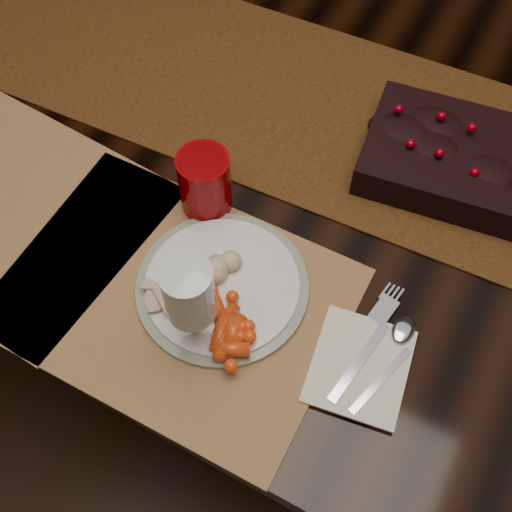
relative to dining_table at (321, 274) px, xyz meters
The scene contains 14 objects.
floor 0.38m from the dining_table, ahead, with size 5.00×5.00×0.00m, color black.
dining_table is the anchor object (origin of this frame).
table_runner 0.39m from the dining_table, 57.58° to the left, with size 1.87×0.39×0.00m, color black.
centerpiece 0.47m from the dining_table, 15.79° to the left, with size 0.38×0.19×0.08m, color black, non-canonical shape.
placemat_main 0.51m from the dining_table, 107.22° to the right, with size 0.46×0.34×0.00m, color brown.
dinner_plate 0.49m from the dining_table, 100.04° to the right, with size 0.24×0.24×0.01m, color silver.
baby_carrots 0.54m from the dining_table, 92.31° to the right, with size 0.10×0.08×0.02m, color #E33F12, non-canonical shape.
mashed_potatoes 0.50m from the dining_table, 100.37° to the right, with size 0.07×0.06×0.04m, color #C7B886, non-canonical shape.
turkey_shreds 0.54m from the dining_table, 108.41° to the right, with size 0.06×0.05×0.01m, color #B0A296, non-canonical shape.
napkin 0.52m from the dining_table, 62.29° to the right, with size 0.12×0.14×0.00m, color silver.
fork 0.51m from the dining_table, 60.78° to the right, with size 0.03×0.17×0.00m, color silver, non-canonical shape.
spoon 0.52m from the dining_table, 56.47° to the right, with size 0.03×0.15×0.00m, color silver, non-canonical shape.
red_cup 0.49m from the dining_table, 128.60° to the right, with size 0.08×0.08×0.10m, color #870004.
wine_glass 0.59m from the dining_table, 97.08° to the right, with size 0.06×0.06×0.17m, color silver, non-canonical shape.
Camera 1 is at (0.18, -0.64, 1.54)m, focal length 45.00 mm.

